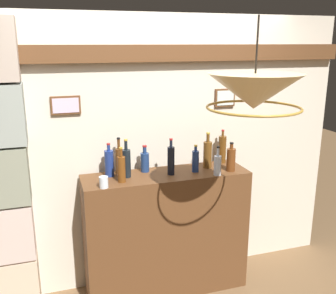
% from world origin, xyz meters
% --- Properties ---
extents(panelled_rear_partition, '(3.55, 0.15, 2.45)m').
position_xyz_m(panelled_rear_partition, '(-0.00, 1.10, 1.28)').
color(panelled_rear_partition, beige).
rests_on(panelled_rear_partition, ground).
extents(stone_pillar, '(0.40, 0.30, 2.38)m').
position_xyz_m(stone_pillar, '(-1.30, 0.97, 1.20)').
color(stone_pillar, beige).
rests_on(stone_pillar, ground).
extents(bar_shelf_unit, '(1.43, 0.41, 1.12)m').
position_xyz_m(bar_shelf_unit, '(0.00, 0.82, 0.56)').
color(bar_shelf_unit, brown).
rests_on(bar_shelf_unit, ground).
extents(liquor_bottle_port, '(0.06, 0.06, 0.29)m').
position_xyz_m(liquor_bottle_port, '(-0.40, 0.73, 1.23)').
color(liquor_bottle_port, brown).
rests_on(liquor_bottle_port, bar_shelf_unit).
extents(liquor_bottle_rum, '(0.08, 0.08, 0.32)m').
position_xyz_m(liquor_bottle_rum, '(0.40, 0.87, 1.24)').
color(liquor_bottle_rum, brown).
rests_on(liquor_bottle_rum, bar_shelf_unit).
extents(liquor_bottle_brandy, '(0.06, 0.06, 0.24)m').
position_xyz_m(liquor_bottle_brandy, '(0.26, 0.79, 1.22)').
color(liquor_bottle_brandy, navy).
rests_on(liquor_bottle_brandy, bar_shelf_unit).
extents(liquor_bottle_vermouth, '(0.07, 0.07, 0.23)m').
position_xyz_m(liquor_bottle_vermouth, '(-0.16, 0.93, 1.21)').
color(liquor_bottle_vermouth, navy).
rests_on(liquor_bottle_vermouth, bar_shelf_unit).
extents(liquor_bottle_rye, '(0.06, 0.06, 0.25)m').
position_xyz_m(liquor_bottle_rye, '(0.40, 0.65, 1.21)').
color(liquor_bottle_rye, silver).
rests_on(liquor_bottle_rye, bar_shelf_unit).
extents(liquor_bottle_scotch, '(0.06, 0.06, 0.31)m').
position_xyz_m(liquor_bottle_scotch, '(0.03, 0.79, 1.25)').
color(liquor_bottle_scotch, black).
rests_on(liquor_bottle_scotch, bar_shelf_unit).
extents(liquor_bottle_mezcal, '(0.08, 0.08, 0.26)m').
position_xyz_m(liquor_bottle_mezcal, '(0.56, 0.72, 1.22)').
color(liquor_bottle_mezcal, '#623214').
rests_on(liquor_bottle_mezcal, bar_shelf_unit).
extents(liquor_bottle_amaro, '(0.07, 0.07, 0.31)m').
position_xyz_m(liquor_bottle_amaro, '(-0.38, 0.95, 1.24)').
color(liquor_bottle_amaro, '#5B3314').
rests_on(liquor_bottle_amaro, bar_shelf_unit).
extents(liquor_bottle_whiskey, '(0.08, 0.08, 0.28)m').
position_xyz_m(liquor_bottle_whiskey, '(-0.47, 0.91, 1.23)').
color(liquor_bottle_whiskey, navy).
rests_on(liquor_bottle_whiskey, bar_shelf_unit).
extents(liquor_bottle_sherry, '(0.07, 0.07, 0.31)m').
position_xyz_m(liquor_bottle_sherry, '(0.59, 0.96, 1.25)').
color(liquor_bottle_sherry, '#5A3612').
rests_on(liquor_bottle_sherry, bar_shelf_unit).
extents(liquor_bottle_vodka, '(0.07, 0.07, 0.32)m').
position_xyz_m(liquor_bottle_vodka, '(-0.34, 0.84, 1.24)').
color(liquor_bottle_vodka, black).
rests_on(liquor_bottle_vodka, bar_shelf_unit).
extents(glass_tumbler_rocks, '(0.07, 0.07, 0.09)m').
position_xyz_m(glass_tumbler_rocks, '(-0.56, 0.65, 1.16)').
color(glass_tumbler_rocks, silver).
rests_on(glass_tumbler_rocks, bar_shelf_unit).
extents(pendant_lamp, '(0.59, 0.59, 0.55)m').
position_xyz_m(pendant_lamp, '(0.29, -0.07, 1.91)').
color(pendant_lamp, beige).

